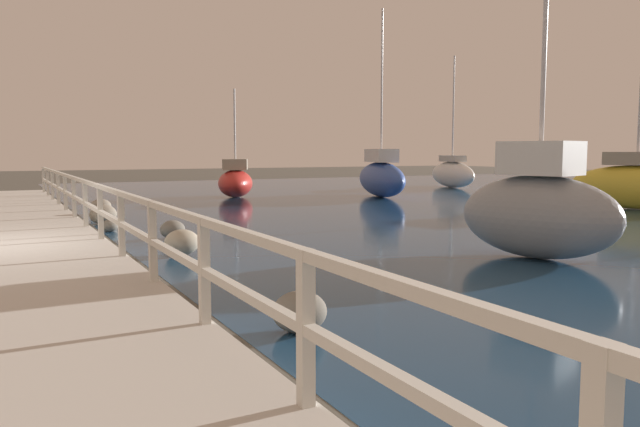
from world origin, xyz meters
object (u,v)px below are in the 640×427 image
object	(u,v)px
sailboat_blue	(381,177)
sailboat_gray	(539,210)
sailboat_red	(235,181)
sailboat_white	(452,173)
sailboat_yellow	(636,184)

from	to	relation	value
sailboat_blue	sailboat_gray	xyz separation A→B (m)	(-6.30, -15.16, 0.02)
sailboat_red	sailboat_blue	size ratio (longest dim) A/B	0.58
sailboat_red	sailboat_white	bearing A→B (deg)	28.85
sailboat_red	sailboat_gray	bearing A→B (deg)	-68.89
sailboat_white	sailboat_yellow	distance (m)	14.03
sailboat_yellow	sailboat_white	bearing A→B (deg)	64.02
sailboat_yellow	sailboat_gray	distance (m)	12.36
sailboat_yellow	sailboat_gray	world-z (taller)	sailboat_yellow
sailboat_white	sailboat_yellow	xyz separation A→B (m)	(-3.03, -13.70, 0.07)
sailboat_yellow	sailboat_blue	world-z (taller)	sailboat_blue
sailboat_red	sailboat_blue	bearing A→B (deg)	-2.76
sailboat_yellow	sailboat_blue	bearing A→B (deg)	102.71
sailboat_white	sailboat_blue	xyz separation A→B (m)	(-7.64, -4.34, 0.10)
sailboat_white	sailboat_yellow	world-z (taller)	sailboat_yellow
sailboat_red	sailboat_blue	xyz separation A→B (m)	(5.93, -2.77, 0.20)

